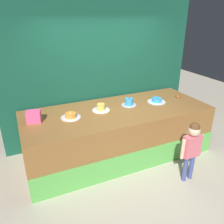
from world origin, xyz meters
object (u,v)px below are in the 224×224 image
Objects in this scene: pink_box at (34,117)px; cake_far_left at (71,116)px; child_figure at (192,144)px; donut at (178,96)px; cake_center_right at (129,102)px; cake_center_left at (101,108)px; cake_far_right at (157,100)px.

pink_box reaches higher than cake_far_left.
child_figure is 8.65× the size of donut.
cake_far_left reaches higher than donut.
cake_center_right is (-1.15, 0.02, 0.04)m from donut.
child_figure is 3.67× the size of cake_center_right.
donut is 1.15m from cake_center_right.
pink_box reaches higher than child_figure.
cake_far_right is at bearing -3.05° from cake_center_left.
donut is 0.34× the size of cake_far_right.
cake_far_left is 1.05× the size of cake_center_left.
cake_far_left is (-1.57, 1.19, 0.28)m from child_figure.
pink_box reaches higher than cake_center_left.
cake_center_right is (0.58, 0.02, 0.01)m from cake_center_left.
cake_far_left is at bearing -175.17° from cake_center_right.
cake_center_left is at bearing 176.95° from cake_far_right.
cake_far_right is (2.31, -0.06, -0.06)m from pink_box.
pink_box is at bearing 178.44° from cake_far_right.
cake_center_left is at bearing -0.06° from pink_box.
cake_far_left is 1.73m from cake_far_right.
cake_far_right is (1.15, -0.06, -0.01)m from cake_center_left.
cake_center_right is (-0.42, 1.29, 0.31)m from child_figure.
cake_center_left is 1.15m from cake_far_right.
cake_center_right is 0.58m from cake_far_right.
cake_center_right reaches higher than cake_far_right.
donut is at bearing 60.03° from child_figure.
pink_box is 1.73m from cake_center_right.
cake_far_left reaches higher than cake_far_right.
cake_far_right is at bearing -7.63° from cake_center_right.
cake_far_left reaches higher than child_figure.
pink_box reaches higher than cake_far_right.
child_figure is 4.75× the size of pink_box.
cake_center_right is (1.15, 0.10, 0.03)m from cake_far_left.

